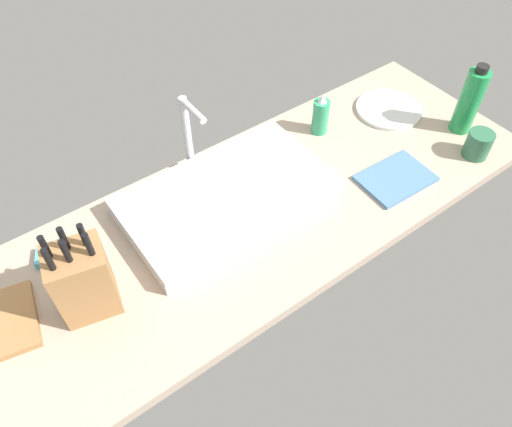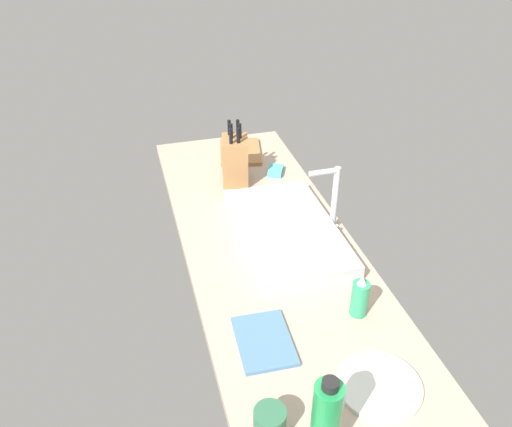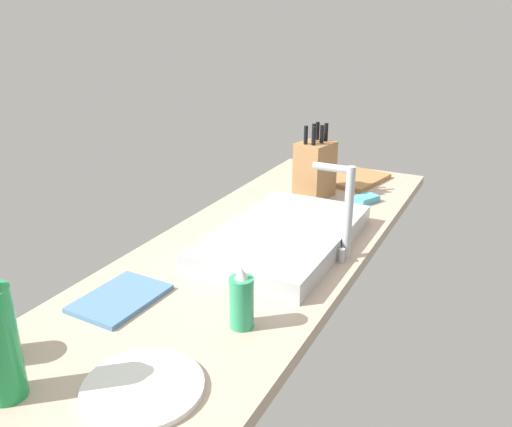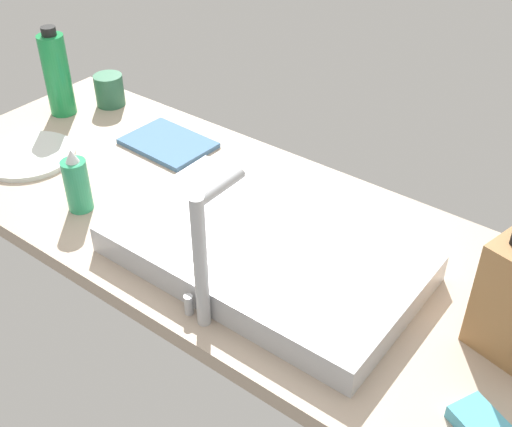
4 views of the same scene
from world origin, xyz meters
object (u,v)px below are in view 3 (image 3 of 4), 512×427
(faucet, at_px, (345,206))
(sink_basin, at_px, (285,237))
(dish_towel, at_px, (120,298))
(soap_bottle, at_px, (242,301))
(dish_sponge, at_px, (365,199))
(knife_block, at_px, (315,169))
(dinner_plate, at_px, (143,387))
(cutting_board, at_px, (356,179))

(faucet, bearing_deg, sink_basin, -87.88)
(dish_towel, bearing_deg, sink_basin, 154.58)
(soap_bottle, bearing_deg, dish_sponge, 178.99)
(knife_block, distance_m, dish_sponge, 0.21)
(sink_basin, relative_size, dinner_plate, 2.62)
(knife_block, distance_m, soap_bottle, 0.89)
(sink_basin, xyz_separation_m, dish_towel, (0.46, -0.22, -0.02))
(dish_towel, height_order, dish_sponge, dish_sponge)
(dinner_plate, bearing_deg, faucet, 168.35)
(knife_block, relative_size, dish_towel, 1.25)
(cutting_board, bearing_deg, dish_towel, -10.69)
(dish_towel, bearing_deg, dinner_plate, 47.44)
(dinner_plate, bearing_deg, dish_towel, -132.56)
(soap_bottle, xyz_separation_m, dish_towel, (0.04, -0.31, -0.06))
(cutting_board, height_order, soap_bottle, soap_bottle)
(faucet, height_order, knife_block, knife_block)
(cutting_board, xyz_separation_m, dish_sponge, (0.22, 0.10, 0.00))
(faucet, height_order, dinner_plate, faucet)
(soap_bottle, bearing_deg, knife_block, -168.88)
(faucet, xyz_separation_m, cutting_board, (-0.69, -0.17, -0.14))
(soap_bottle, bearing_deg, sink_basin, -168.17)
(dinner_plate, bearing_deg, soap_bottle, 167.15)
(cutting_board, relative_size, dish_towel, 1.22)
(sink_basin, height_order, dinner_plate, sink_basin)
(knife_block, height_order, cutting_board, knife_block)
(soap_bottle, relative_size, dinner_plate, 0.65)
(knife_block, bearing_deg, dish_towel, 4.61)
(soap_bottle, distance_m, dish_sponge, 0.90)
(sink_basin, height_order, dish_sponge, sink_basin)
(dinner_plate, relative_size, dish_towel, 1.05)
(faucet, distance_m, soap_bottle, 0.45)
(dish_sponge, bearing_deg, cutting_board, -155.01)
(cutting_board, height_order, dinner_plate, cutting_board)
(dinner_plate, distance_m, dish_sponge, 1.16)
(cutting_board, bearing_deg, faucet, 13.99)
(dinner_plate, xyz_separation_m, dish_sponge, (-1.16, 0.08, 0.01))
(dish_towel, bearing_deg, soap_bottle, 96.81)
(soap_bottle, relative_size, dish_towel, 0.68)
(cutting_board, distance_m, dish_towel, 1.18)
(dish_towel, bearing_deg, faucet, 140.09)
(dish_sponge, bearing_deg, faucet, 8.21)
(cutting_board, height_order, dish_sponge, dish_sponge)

